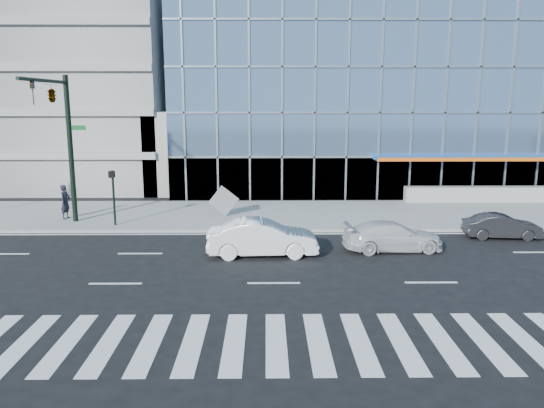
{
  "coord_description": "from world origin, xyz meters",
  "views": [
    {
      "loc": [
        -0.27,
        -23.14,
        6.83
      ],
      "look_at": [
        0.01,
        3.0,
        1.69
      ],
      "focal_mm": 35.0,
      "sensor_mm": 36.0,
      "label": 1
    }
  ],
  "objects_px": {
    "traffic_signal": "(58,113)",
    "tilted_panel": "(224,201)",
    "white_sedan": "(262,238)",
    "pedestrian": "(65,202)",
    "ped_signal_post": "(113,189)",
    "dark_sedan": "(502,226)",
    "white_suv": "(393,236)"
  },
  "relations": [
    {
      "from": "traffic_signal",
      "to": "tilted_panel",
      "type": "relative_size",
      "value": 6.15
    },
    {
      "from": "white_sedan",
      "to": "pedestrian",
      "type": "height_order",
      "value": "pedestrian"
    },
    {
      "from": "pedestrian",
      "to": "tilted_panel",
      "type": "bearing_deg",
      "value": -75.31
    },
    {
      "from": "pedestrian",
      "to": "tilted_panel",
      "type": "height_order",
      "value": "pedestrian"
    },
    {
      "from": "ped_signal_post",
      "to": "dark_sedan",
      "type": "bearing_deg",
      "value": -6.85
    },
    {
      "from": "traffic_signal",
      "to": "pedestrian",
      "type": "height_order",
      "value": "traffic_signal"
    },
    {
      "from": "tilted_panel",
      "to": "traffic_signal",
      "type": "bearing_deg",
      "value": -161.24
    },
    {
      "from": "dark_sedan",
      "to": "tilted_panel",
      "type": "distance_m",
      "value": 15.05
    },
    {
      "from": "pedestrian",
      "to": "ped_signal_post",
      "type": "bearing_deg",
      "value": -106.25
    },
    {
      "from": "white_suv",
      "to": "dark_sedan",
      "type": "bearing_deg",
      "value": -74.96
    },
    {
      "from": "traffic_signal",
      "to": "tilted_panel",
      "type": "height_order",
      "value": "traffic_signal"
    },
    {
      "from": "tilted_panel",
      "to": "dark_sedan",
      "type": "bearing_deg",
      "value": -16.88
    },
    {
      "from": "pedestrian",
      "to": "dark_sedan",
      "type": "bearing_deg",
      "value": -88.88
    },
    {
      "from": "white_suv",
      "to": "white_sedan",
      "type": "relative_size",
      "value": 0.94
    },
    {
      "from": "traffic_signal",
      "to": "white_sedan",
      "type": "bearing_deg",
      "value": -24.89
    },
    {
      "from": "ped_signal_post",
      "to": "white_sedan",
      "type": "distance_m",
      "value": 9.7
    },
    {
      "from": "pedestrian",
      "to": "white_suv",
      "type": "bearing_deg",
      "value": -98.59
    },
    {
      "from": "traffic_signal",
      "to": "dark_sedan",
      "type": "relative_size",
      "value": 2.16
    },
    {
      "from": "ped_signal_post",
      "to": "tilted_panel",
      "type": "xyz_separation_m",
      "value": [
        5.74,
        2.24,
        -1.08
      ]
    },
    {
      "from": "ped_signal_post",
      "to": "white_sedan",
      "type": "relative_size",
      "value": 0.61
    },
    {
      "from": "tilted_panel",
      "to": "pedestrian",
      "type": "bearing_deg",
      "value": -175.26
    },
    {
      "from": "traffic_signal",
      "to": "pedestrian",
      "type": "distance_m",
      "value": 5.49
    },
    {
      "from": "traffic_signal",
      "to": "tilted_panel",
      "type": "xyz_separation_m",
      "value": [
        8.23,
        2.62,
        -5.1
      ]
    },
    {
      "from": "dark_sedan",
      "to": "pedestrian",
      "type": "bearing_deg",
      "value": 84.3
    },
    {
      "from": "ped_signal_post",
      "to": "tilted_panel",
      "type": "bearing_deg",
      "value": 21.35
    },
    {
      "from": "dark_sedan",
      "to": "pedestrian",
      "type": "height_order",
      "value": "pedestrian"
    },
    {
      "from": "white_suv",
      "to": "white_sedan",
      "type": "xyz_separation_m",
      "value": [
        -6.0,
        -0.76,
        0.14
      ]
    },
    {
      "from": "ped_signal_post",
      "to": "dark_sedan",
      "type": "distance_m",
      "value": 20.24
    },
    {
      "from": "white_sedan",
      "to": "pedestrian",
      "type": "distance_m",
      "value": 13.25
    },
    {
      "from": "white_suv",
      "to": "dark_sedan",
      "type": "xyz_separation_m",
      "value": [
        6.0,
        2.09,
        -0.05
      ]
    },
    {
      "from": "traffic_signal",
      "to": "ped_signal_post",
      "type": "height_order",
      "value": "traffic_signal"
    },
    {
      "from": "tilted_panel",
      "to": "white_suv",
      "type": "bearing_deg",
      "value": -37.95
    }
  ]
}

